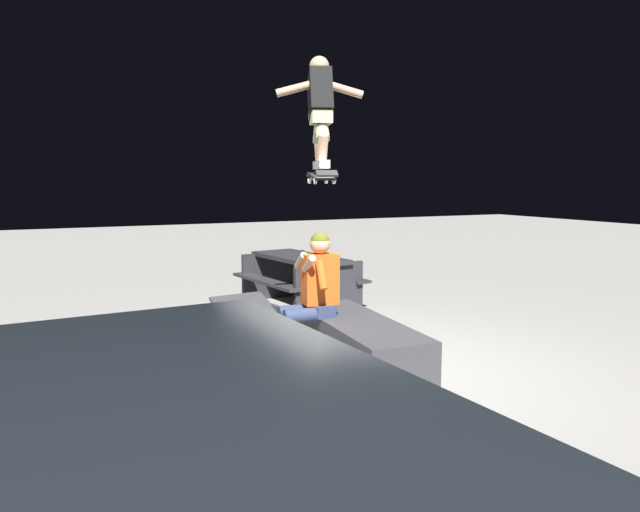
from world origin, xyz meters
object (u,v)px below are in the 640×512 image
Objects in this scene: kicker_ramp at (254,321)px; person_sitting_on_ledge at (310,292)px; ledge_box_main at (358,345)px; skater_airborne at (320,107)px; picnic_table_back at (300,273)px; trash_bin at (311,433)px; skateboard at (321,176)px.

person_sitting_on_ledge is at bearing 179.03° from kicker_ramp.
ledge_box_main is at bearing -171.18° from kicker_ramp.
skater_airborne is (0.57, 0.13, 2.32)m from ledge_box_main.
skater_airborne reaches higher than kicker_ramp.
picnic_table_back is at bearing -21.83° from person_sitting_on_ledge.
person_sitting_on_ledge reaches higher than ledge_box_main.
trash_bin is (-2.68, 1.36, -2.07)m from skater_airborne.
ledge_box_main is 2.12m from kicker_ramp.
skater_airborne is at bearing -45.29° from person_sitting_on_ledge.
picnic_table_back is (2.98, -0.70, 0.25)m from ledge_box_main.
trash_bin is at bearing 153.05° from skateboard.
kicker_ramp is (1.52, 0.19, -2.50)m from skater_airborne.
person_sitting_on_ledge is 2.84m from picnic_table_back.
picnic_table_back is (2.46, -0.85, -1.38)m from skateboard.
skateboard is at bearing -50.82° from person_sitting_on_ledge.
skateboard reaches higher than picnic_table_back.
skater_airborne is 3.65m from trash_bin.
ledge_box_main is at bearing -134.55° from person_sitting_on_ledge.
picnic_table_back is (0.89, -1.02, 0.43)m from kicker_ramp.
skater_airborne is 3.28m from picnic_table_back.
person_sitting_on_ledge is 1.19× the size of skater_airborne.
trash_bin reaches higher than kicker_ramp.
skater_airborne is 0.60× the size of picnic_table_back.
kicker_ramp is 0.68× the size of picnic_table_back.
skateboard is (0.16, -0.20, 1.13)m from person_sitting_on_ledge.
person_sitting_on_ledge reaches higher than kicker_ramp.
skateboard is 0.92× the size of skater_airborne.
picnic_table_back reaches higher than kicker_ramp.
person_sitting_on_ledge is at bearing -24.72° from trash_bin.
person_sitting_on_ledge is 1.86m from kicker_ramp.
skater_airborne is at bearing -172.83° from kicker_ramp.
skater_airborne is at bearing 160.95° from picnic_table_back.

